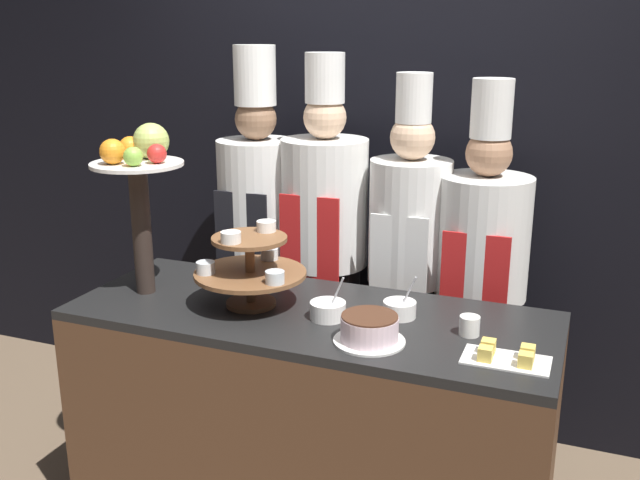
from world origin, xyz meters
name	(u,v)px	position (x,y,z in m)	size (l,w,h in m)	color
wall_back	(390,146)	(0.00, 1.37, 1.40)	(10.00, 0.06, 2.80)	black
buffet_counter	(311,422)	(0.00, 0.35, 0.46)	(1.80, 0.70, 0.93)	brown
tiered_stand	(250,265)	(-0.23, 0.33, 1.09)	(0.42, 0.42, 0.31)	brown
fruit_pedestal	(140,174)	(-0.69, 0.32, 1.40)	(0.35, 0.35, 0.66)	#2D231E
cake_round	(369,329)	(0.29, 0.17, 0.97)	(0.24, 0.24, 0.10)	white
cup_white	(470,326)	(0.59, 0.35, 0.96)	(0.07, 0.07, 0.07)	white
cake_square_tray	(506,356)	(0.73, 0.19, 0.94)	(0.27, 0.15, 0.05)	white
serving_bowl_near	(328,310)	(0.08, 0.31, 0.96)	(0.13, 0.13, 0.17)	white
serving_bowl_far	(400,309)	(0.32, 0.42, 0.96)	(0.12, 0.12, 0.16)	white
chef_left	(258,230)	(-0.53, 0.99, 1.02)	(0.37, 0.37, 1.87)	#38332D
chef_center_left	(324,240)	(-0.19, 0.99, 1.01)	(0.39, 0.39, 1.84)	#28282D
chef_center_right	(408,258)	(0.20, 0.99, 0.97)	(0.35, 0.35, 1.77)	black
chef_right	(481,273)	(0.52, 0.99, 0.94)	(0.39, 0.39, 1.75)	#28282D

